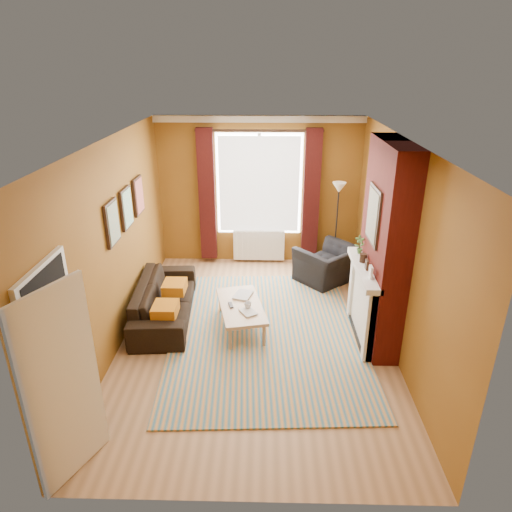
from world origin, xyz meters
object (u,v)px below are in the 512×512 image
sofa (165,300)px  armchair (328,264)px  coffee_table (241,307)px  wicker_stool (303,269)px  floor_lamp (338,202)px

sofa → armchair: bearing=-67.5°
coffee_table → wicker_stool: bearing=45.5°
sofa → coffee_table: 1.24m
armchair → wicker_stool: armchair is taller
sofa → coffee_table: size_ratio=1.58×
armchair → wicker_stool: 0.45m
armchair → wicker_stool: size_ratio=2.46×
sofa → floor_lamp: size_ratio=1.20×
sofa → floor_lamp: (2.86, 1.85, 1.04)m
sofa → wicker_stool: 2.63m
coffee_table → wicker_stool: (1.05, 1.66, -0.15)m
armchair → wicker_stool: bearing=-45.9°
armchair → coffee_table: 2.20m
sofa → wicker_stool: size_ratio=5.02×
floor_lamp → armchair: bearing=-109.8°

